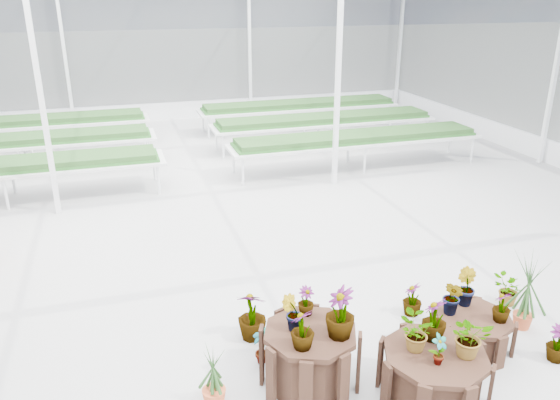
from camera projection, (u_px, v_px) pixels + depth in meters
name	position (u px, v px, depth m)	size (l,w,h in m)	color
ground_plane	(252.00, 286.00, 8.29)	(24.00, 24.00, 0.00)	gray
greenhouse_shell	(249.00, 143.00, 7.48)	(18.00, 24.00, 4.50)	white
steel_frame	(249.00, 143.00, 7.48)	(18.00, 24.00, 4.50)	silver
nursery_benches	(184.00, 142.00, 14.56)	(16.00, 7.00, 0.84)	silver
plinth_tall	(310.00, 359.00, 6.07)	(1.08, 1.08, 0.74)	#351F15
plinth_mid	(433.00, 376.00, 5.89)	(1.17, 1.17, 0.62)	#351F15
plinth_low	(472.00, 331.00, 6.82)	(0.98, 0.98, 0.44)	#351F15
nursery_plants	(407.00, 324.00, 6.38)	(4.77, 3.11, 1.32)	#23451D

